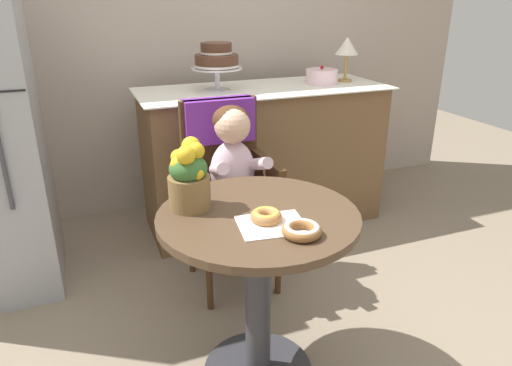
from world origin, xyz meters
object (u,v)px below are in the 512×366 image
Objects in this scene: cafe_table at (258,265)px; table_lamp at (347,48)px; wicker_chair at (225,164)px; donut_front at (302,230)px; round_layer_cake at (322,76)px; seated_child at (235,166)px; tiered_cake_stand at (217,60)px; flower_vase at (189,176)px; donut_mid at (266,216)px.

cafe_table is 2.53× the size of table_lamp.
wicker_chair reaches higher than donut_front.
table_lamp reaches higher than cafe_table.
cafe_table is at bearing -126.16° from round_layer_cake.
cafe_table is 0.99× the size of seated_child.
tiered_cake_stand is at bearing -179.13° from table_lamp.
seated_child is at bearing 78.94° from cafe_table.
flower_vase is 1.24× the size of round_layer_cake.
donut_mid is at bearing -99.96° from seated_child.
tiered_cake_stand is (0.14, 0.70, 0.40)m from seated_child.
tiered_cake_stand reaches higher than seated_child.
wicker_chair is 3.35× the size of table_lamp.
donut_front is at bearing -93.51° from seated_child.
round_layer_cake reaches higher than flower_vase.
donut_front is (-0.05, -0.80, 0.06)m from seated_child.
donut_mid is at bearing -44.10° from flower_vase.
flower_vase is at bearing 147.98° from cafe_table.
flower_vase is (-0.21, 0.13, 0.33)m from cafe_table.
round_layer_cake is (0.84, 0.55, 0.31)m from wicker_chair.
seated_child is at bearing -90.85° from wicker_chair.
cafe_table is 0.63m from seated_child.
wicker_chair is at bearing 62.13° from flower_vase.
seated_child is (0.00, -0.16, 0.04)m from wicker_chair.
tiered_cake_stand is 0.88m from table_lamp.
donut_front is at bearing -125.09° from table_lamp.
donut_front is at bearing -50.44° from flower_vase.
seated_child reaches higher than cafe_table.
tiered_cake_stand reaches higher than cafe_table.
round_layer_cake reaches higher than donut_front.
flower_vase is (-0.33, -0.46, 0.16)m from seated_child.
cafe_table is at bearing 108.18° from donut_front.
seated_child is 0.68m from donut_mid.
round_layer_cake is (0.95, 1.38, 0.20)m from donut_mid.
round_layer_cake is at bearing 59.59° from donut_front.
donut_front is at bearing -71.82° from cafe_table.
flower_vase is at bearing 135.90° from donut_mid.
table_lamp is (1.07, 1.52, 0.38)m from donut_front.
donut_mid is at bearing -100.42° from tiered_cake_stand.
table_lamp is (1.35, 1.18, 0.28)m from flower_vase.
seated_child is (0.12, 0.60, 0.17)m from cafe_table.
seated_child is 2.42× the size of tiered_cake_stand.
round_layer_cake reaches higher than cafe_table.
donut_front is 0.63× the size of round_layer_cake.
cafe_table is 1.67m from round_layer_cake.
cafe_table is 2.40× the size of tiered_cake_stand.
wicker_chair is 3.18× the size of tiered_cake_stand.
table_lamp reaches higher than tiered_cake_stand.
tiered_cake_stand is at bearing 79.15° from seated_child.
cafe_table is 2.84× the size of flower_vase.
donut_front is 0.51× the size of flower_vase.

